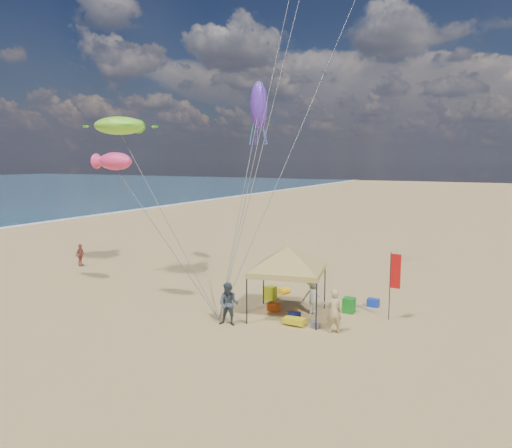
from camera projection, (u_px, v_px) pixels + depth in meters
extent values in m
plane|color=tan|center=(223.00, 326.00, 20.34)|extent=(280.00, 280.00, 0.00)
cylinder|color=black|center=(263.00, 284.00, 23.36)|extent=(0.06, 0.06, 1.98)
cylinder|color=black|center=(325.00, 288.00, 22.61)|extent=(0.06, 0.06, 1.98)
cylinder|color=black|center=(247.00, 301.00, 20.51)|extent=(0.06, 0.06, 1.98)
cylinder|color=black|center=(316.00, 307.00, 19.77)|extent=(0.06, 0.06, 1.98)
cube|color=#A5904A|center=(288.00, 270.00, 21.41)|extent=(3.67, 3.67, 0.24)
pyramid|color=#A5904A|center=(288.00, 246.00, 21.26)|extent=(5.85, 5.85, 0.99)
cylinder|color=black|center=(390.00, 286.00, 20.97)|extent=(0.04, 0.04, 3.02)
cube|color=red|center=(396.00, 271.00, 20.77)|extent=(0.44, 0.04, 1.51)
cube|color=#C4490F|center=(274.00, 307.00, 22.38)|extent=(0.54, 0.38, 0.38)
cube|color=#1635B3|center=(373.00, 303.00, 23.01)|extent=(0.54, 0.38, 0.38)
cylinder|color=#0C0C35|center=(294.00, 316.00, 21.16)|extent=(0.69, 0.54, 0.36)
cylinder|color=#FBB40D|center=(284.00, 291.00, 25.15)|extent=(0.54, 0.69, 0.36)
cube|color=#167B1D|center=(349.00, 305.00, 22.09)|extent=(0.50, 0.50, 0.70)
cube|color=#CDDE18|center=(270.00, 293.00, 24.08)|extent=(0.50, 0.50, 0.70)
cube|color=slate|center=(315.00, 325.00, 20.14)|extent=(0.34, 0.30, 0.28)
cube|color=gold|center=(294.00, 321.00, 20.44)|extent=(0.90, 0.50, 0.24)
imported|color=tan|center=(334.00, 311.00, 19.48)|extent=(0.79, 0.70, 1.82)
imported|color=#364049|center=(229.00, 304.00, 20.35)|extent=(1.04, 0.90, 1.85)
imported|color=beige|center=(313.00, 297.00, 21.87)|extent=(1.09, 0.69, 1.60)
imported|color=#A2483E|center=(80.00, 255.00, 31.63)|extent=(0.57, 0.93, 1.49)
ellipsoid|color=#80E62C|center=(119.00, 126.00, 27.32)|extent=(3.78, 3.48, 1.02)
ellipsoid|color=#FF3675|center=(115.00, 161.00, 22.80)|extent=(2.11, 1.53, 0.85)
ellipsoid|color=#592EBB|center=(259.00, 105.00, 26.35)|extent=(1.24, 1.24, 2.52)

